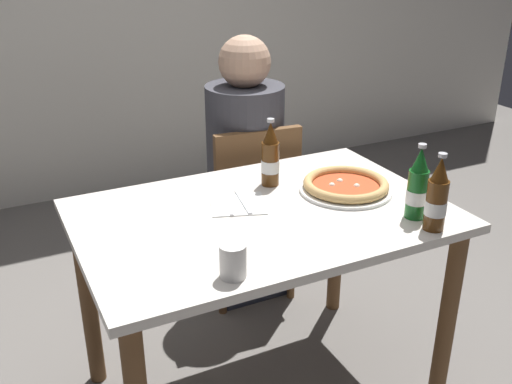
# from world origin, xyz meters

# --- Properties ---
(dining_table_main) EXTENTS (1.20, 0.80, 0.75)m
(dining_table_main) POSITION_xyz_m (0.00, 0.00, 0.64)
(dining_table_main) COLOR silver
(dining_table_main) RESTS_ON ground_plane
(chair_behind_table) EXTENTS (0.43, 0.43, 0.85)m
(chair_behind_table) POSITION_xyz_m (0.24, 0.61, 0.48)
(chair_behind_table) COLOR brown
(chair_behind_table) RESTS_ON ground_plane
(diner_seated) EXTENTS (0.34, 0.34, 1.21)m
(diner_seated) POSITION_xyz_m (0.25, 0.66, 0.58)
(diner_seated) COLOR #2D3342
(diner_seated) RESTS_ON ground_plane
(pizza_margherita_near) EXTENTS (0.33, 0.33, 0.04)m
(pizza_margherita_near) POSITION_xyz_m (0.34, 0.02, 0.77)
(pizza_margherita_near) COLOR white
(pizza_margherita_near) RESTS_ON dining_table_main
(beer_bottle_left) EXTENTS (0.07, 0.07, 0.25)m
(beer_bottle_left) POSITION_xyz_m (0.41, -0.34, 0.85)
(beer_bottle_left) COLOR #512D0F
(beer_bottle_left) RESTS_ON dining_table_main
(beer_bottle_center) EXTENTS (0.07, 0.07, 0.25)m
(beer_bottle_center) POSITION_xyz_m (0.13, 0.19, 0.85)
(beer_bottle_center) COLOR #512D0F
(beer_bottle_center) RESTS_ON dining_table_main
(beer_bottle_right) EXTENTS (0.07, 0.07, 0.25)m
(beer_bottle_right) POSITION_xyz_m (0.42, -0.25, 0.85)
(beer_bottle_right) COLOR #14591E
(beer_bottle_right) RESTS_ON dining_table_main
(napkin_with_cutlery) EXTENTS (0.23, 0.23, 0.01)m
(napkin_with_cutlery) POSITION_xyz_m (-0.05, 0.08, 0.75)
(napkin_with_cutlery) COLOR white
(napkin_with_cutlery) RESTS_ON dining_table_main
(paper_cup) EXTENTS (0.07, 0.07, 0.09)m
(paper_cup) POSITION_xyz_m (-0.25, -0.32, 0.80)
(paper_cup) COLOR white
(paper_cup) RESTS_ON dining_table_main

